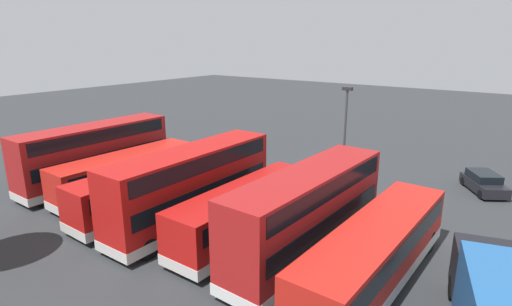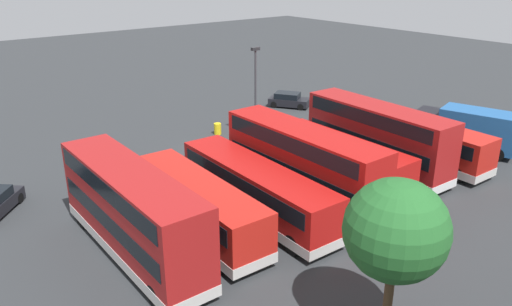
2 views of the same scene
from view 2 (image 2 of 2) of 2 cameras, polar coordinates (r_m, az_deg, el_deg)
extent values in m
plane|color=#2D3033|center=(38.51, -5.08, 0.02)|extent=(140.00, 140.00, 0.00)
cube|color=red|center=(38.54, 17.16, 1.76)|extent=(2.84, 12.03, 2.60)
cube|color=silver|center=(38.88, 17.00, 0.33)|extent=(2.88, 12.07, 0.55)
cube|color=black|center=(38.36, 17.26, 2.60)|extent=(2.88, 11.23, 0.90)
cube|color=black|center=(41.95, 10.68, 4.76)|extent=(2.25, 0.11, 1.10)
cylinder|color=black|center=(40.75, 10.91, 1.74)|extent=(0.33, 1.11, 1.10)
cylinder|color=black|center=(42.37, 12.98, 2.33)|extent=(0.33, 1.11, 1.10)
cylinder|color=black|center=(35.73, 21.75, -2.27)|extent=(0.33, 1.11, 1.10)
cylinder|color=black|center=(37.57, 23.58, -1.41)|extent=(0.33, 1.11, 1.10)
cube|color=#A51919|center=(35.67, 13.53, 1.94)|extent=(2.91, 11.25, 4.20)
cube|color=silver|center=(36.30, 13.29, -0.78)|extent=(2.95, 11.29, 0.55)
cube|color=black|center=(35.74, 13.51, 1.64)|extent=(2.94, 10.45, 0.90)
cube|color=black|center=(35.22, 13.74, 4.24)|extent=(2.94, 10.45, 0.90)
cube|color=black|center=(39.35, 7.32, 3.87)|extent=(2.25, 0.13, 1.10)
cylinder|color=black|center=(38.19, 7.44, 0.62)|extent=(0.34, 1.11, 1.10)
cylinder|color=black|center=(39.70, 9.80, 1.29)|extent=(0.34, 1.11, 1.10)
cylinder|color=black|center=(33.17, 17.45, -3.50)|extent=(0.34, 1.11, 1.10)
cylinder|color=black|center=(34.90, 19.67, -2.53)|extent=(0.34, 1.11, 1.10)
cube|color=#B71411|center=(33.16, 9.54, -0.71)|extent=(2.61, 10.22, 2.60)
cube|color=silver|center=(33.55, 9.44, -2.34)|extent=(2.65, 10.26, 0.55)
cube|color=black|center=(32.94, 9.61, 0.26)|extent=(2.67, 9.42, 0.90)
cube|color=black|center=(36.36, 3.69, 2.54)|extent=(2.25, 0.07, 1.10)
cylinder|color=black|center=(35.25, 3.79, -1.03)|extent=(0.31, 1.10, 1.10)
cylinder|color=black|center=(36.69, 6.42, -0.21)|extent=(0.31, 1.10, 1.10)
cylinder|color=black|center=(30.64, 13.05, -5.14)|extent=(0.31, 1.10, 1.10)
cylinder|color=black|center=(32.28, 15.61, -3.98)|extent=(0.31, 1.10, 1.10)
cube|color=#B71411|center=(30.19, 5.27, -1.10)|extent=(2.55, 11.50, 4.20)
cube|color=silver|center=(30.92, 5.16, -4.23)|extent=(2.59, 11.54, 0.55)
cube|color=black|center=(30.26, 5.26, -1.45)|extent=(2.61, 10.70, 0.90)
cube|color=black|center=(29.65, 5.37, 1.59)|extent=(2.61, 10.70, 0.90)
cube|color=black|center=(34.37, -1.35, 1.46)|extent=(2.25, 0.06, 1.10)
cylinder|color=black|center=(33.31, -1.39, -2.35)|extent=(0.30, 1.10, 1.10)
cylinder|color=black|center=(34.60, 1.59, -1.43)|extent=(0.30, 1.10, 1.10)
cylinder|color=black|center=(27.57, 9.67, -7.99)|extent=(0.30, 1.10, 1.10)
cylinder|color=black|center=(29.11, 12.69, -6.57)|extent=(0.30, 1.10, 1.10)
cube|color=#B71411|center=(28.70, 0.01, -3.97)|extent=(2.88, 11.94, 2.60)
cube|color=silver|center=(29.15, 0.01, -5.80)|extent=(2.92, 11.98, 0.55)
cube|color=black|center=(28.45, 0.01, -2.88)|extent=(2.91, 11.14, 0.90)
cube|color=black|center=(33.06, -6.19, 0.52)|extent=(2.25, 0.12, 1.10)
cylinder|color=black|center=(32.05, -6.48, -3.48)|extent=(0.33, 1.11, 1.10)
cylinder|color=black|center=(33.12, -3.13, -2.52)|extent=(0.33, 1.11, 1.10)
cylinder|color=black|center=(25.49, 4.16, -10.33)|extent=(0.33, 1.11, 1.10)
cylinder|color=black|center=(26.83, 7.85, -8.76)|extent=(0.33, 1.11, 1.10)
cube|color=red|center=(27.04, -6.66, -5.79)|extent=(2.87, 10.53, 2.60)
cube|color=silver|center=(27.52, -6.56, -7.69)|extent=(2.91, 10.58, 0.55)
cube|color=black|center=(26.78, -6.71, -4.64)|extent=(2.91, 9.74, 0.90)
cube|color=black|center=(31.09, -11.60, -1.18)|extent=(2.25, 0.13, 1.10)
cylinder|color=black|center=(30.17, -12.12, -5.48)|extent=(0.33, 1.11, 1.10)
cylinder|color=black|center=(31.03, -8.36, -4.43)|extent=(0.33, 1.11, 1.10)
cylinder|color=black|center=(24.23, -4.21, -12.16)|extent=(0.33, 1.11, 1.10)
cylinder|color=black|center=(25.30, 0.16, -10.53)|extent=(0.33, 1.11, 1.10)
cube|color=#A51919|center=(25.24, -13.88, -6.34)|extent=(2.67, 11.54, 4.20)
cube|color=silver|center=(26.12, -13.53, -9.89)|extent=(2.71, 11.58, 0.55)
cube|color=black|center=(25.33, -13.84, -6.74)|extent=(2.72, 10.74, 0.90)
cube|color=black|center=(24.60, -14.19, -3.23)|extent=(2.72, 10.74, 0.90)
cube|color=black|center=(30.28, -18.42, -2.50)|extent=(2.25, 0.08, 1.10)
cylinder|color=black|center=(29.44, -19.12, -6.95)|extent=(0.31, 1.10, 1.10)
cylinder|color=black|center=(30.09, -15.09, -5.84)|extent=(0.31, 1.10, 1.10)
cylinder|color=black|center=(22.44, -11.33, -15.64)|extent=(0.31, 1.10, 1.10)
cylinder|color=black|center=(23.28, -6.26, -13.80)|extent=(0.31, 1.10, 1.10)
cube|color=#235999|center=(41.64, 23.92, 2.50)|extent=(3.89, 5.97, 2.80)
cube|color=black|center=(42.57, 18.99, 3.14)|extent=(2.95, 2.60, 2.20)
cylinder|color=black|center=(41.85, 18.35, 1.47)|extent=(0.54, 1.04, 1.00)
cylinder|color=black|center=(43.91, 19.30, 2.26)|extent=(0.54, 1.04, 1.00)
cylinder|color=black|center=(40.69, 25.65, -0.14)|extent=(0.54, 1.04, 1.00)
cylinder|color=black|center=(42.81, 26.27, 0.75)|extent=(0.54, 1.04, 1.00)
cube|color=black|center=(50.42, 3.79, 5.82)|extent=(3.65, 4.27, 0.70)
cube|color=black|center=(50.31, 3.58, 6.53)|extent=(2.66, 2.87, 0.55)
cylinder|color=black|center=(50.92, 5.50, 5.67)|extent=(0.53, 0.66, 0.64)
cylinder|color=black|center=(49.42, 5.07, 5.21)|extent=(0.53, 0.66, 0.64)
cylinder|color=black|center=(51.57, 2.55, 5.95)|extent=(0.53, 0.66, 0.64)
cylinder|color=black|center=(50.09, 2.03, 5.50)|extent=(0.53, 0.66, 0.64)
cylinder|color=black|center=(33.71, -25.23, -4.65)|extent=(0.59, 0.62, 0.64)
cylinder|color=#38383D|center=(40.34, -0.06, 6.46)|extent=(0.16, 0.16, 7.19)
cube|color=#262628|center=(39.56, -0.06, 11.71)|extent=(0.70, 0.30, 0.24)
cylinder|color=yellow|center=(42.44, -4.37, 2.75)|extent=(0.60, 0.60, 0.95)
cylinder|color=#4C3823|center=(20.76, 14.73, -15.67)|extent=(0.36, 0.36, 3.27)
sphere|color=#236028|center=(19.15, 15.56, -8.42)|extent=(3.91, 3.91, 3.91)
camera|label=1|loc=(36.01, 45.72, 9.80)|focal=28.63mm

